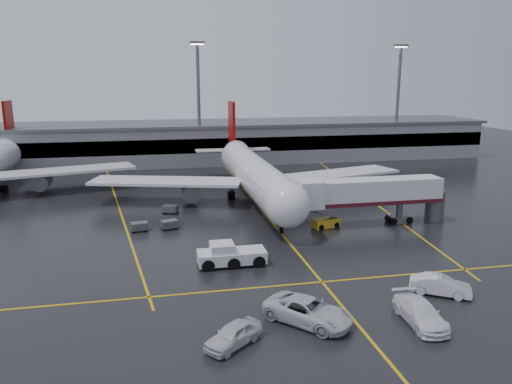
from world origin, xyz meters
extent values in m
plane|color=black|center=(0.00, 0.00, 0.00)|extent=(220.00, 220.00, 0.00)
cube|color=gold|center=(0.00, 0.00, 0.01)|extent=(0.25, 90.00, 0.02)
cube|color=gold|center=(0.00, -22.00, 0.01)|extent=(60.00, 0.25, 0.02)
cube|color=gold|center=(-20.00, 10.00, 0.01)|extent=(9.99, 69.35, 0.02)
cube|color=gold|center=(18.00, 10.00, 0.01)|extent=(7.57, 69.64, 0.02)
cube|color=gray|center=(0.00, 48.00, 4.00)|extent=(120.00, 18.00, 8.00)
cube|color=black|center=(0.00, 39.20, 4.50)|extent=(120.00, 0.40, 3.00)
cube|color=#595B60|center=(0.00, 48.00, 8.30)|extent=(122.00, 19.00, 0.60)
cylinder|color=#595B60|center=(-5.00, 42.00, 12.50)|extent=(0.70, 0.70, 25.00)
cube|color=#595B60|center=(-5.00, 42.00, 25.20)|extent=(3.00, 1.20, 0.50)
cube|color=#FFE5B2|center=(-5.00, 42.00, 24.90)|extent=(2.60, 0.90, 0.20)
cylinder|color=#595B60|center=(40.00, 42.00, 12.50)|extent=(0.70, 0.70, 25.00)
cube|color=#595B60|center=(40.00, 42.00, 25.20)|extent=(3.00, 1.20, 0.50)
cube|color=#FFE5B2|center=(40.00, 42.00, 24.90)|extent=(2.60, 0.90, 0.20)
cylinder|color=silver|center=(0.00, 8.00, 4.20)|extent=(5.20, 36.00, 5.20)
sphere|color=silver|center=(0.00, -10.00, 4.20)|extent=(5.20, 5.20, 5.20)
cone|color=silver|center=(0.00, 29.00, 4.80)|extent=(4.94, 8.00, 4.94)
cube|color=#8B0600|center=(0.00, 30.00, 9.70)|extent=(0.50, 5.50, 8.50)
cube|color=silver|center=(0.00, 29.00, 5.00)|extent=(14.00, 3.00, 0.25)
cube|color=silver|center=(-13.00, 10.00, 3.40)|extent=(22.80, 11.83, 0.40)
cube|color=silver|center=(13.00, 10.00, 3.40)|extent=(22.80, 11.83, 0.40)
cylinder|color=#595B60|center=(-9.50, 9.00, 2.00)|extent=(2.60, 4.50, 2.60)
cylinder|color=#595B60|center=(9.50, 9.00, 2.00)|extent=(2.60, 4.50, 2.60)
cylinder|color=#595B60|center=(0.00, -7.00, 1.00)|extent=(0.56, 0.56, 2.00)
cylinder|color=#595B60|center=(-3.20, 11.00, 1.00)|extent=(0.56, 0.56, 2.00)
cylinder|color=#595B60|center=(3.20, 11.00, 1.00)|extent=(0.56, 0.56, 2.00)
cylinder|color=black|center=(0.00, -7.00, 0.45)|extent=(0.40, 1.10, 1.10)
cylinder|color=black|center=(-3.20, 11.00, 0.55)|extent=(1.00, 1.40, 1.40)
cylinder|color=black|center=(3.20, 11.00, 0.55)|extent=(1.00, 1.40, 1.40)
cone|color=silver|center=(-42.00, 41.00, 4.80)|extent=(4.94, 8.00, 4.94)
cube|color=#8B0600|center=(-42.00, 42.00, 9.70)|extent=(0.50, 5.50, 8.50)
cube|color=silver|center=(-42.00, 41.00, 5.00)|extent=(14.00, 3.00, 0.25)
cube|color=silver|center=(-29.00, 22.00, 3.40)|extent=(22.80, 11.83, 0.40)
cylinder|color=#595B60|center=(-32.50, 21.00, 2.00)|extent=(2.60, 4.50, 2.60)
cylinder|color=#595B60|center=(-38.80, 23.00, 1.00)|extent=(0.56, 0.56, 2.00)
cylinder|color=black|center=(-38.80, 23.00, 0.55)|extent=(1.00, 1.40, 1.40)
cube|color=silver|center=(12.00, -6.00, 4.40)|extent=(18.00, 3.20, 3.00)
cube|color=#481018|center=(12.00, -6.00, 3.10)|extent=(18.00, 3.30, 0.50)
cube|color=silver|center=(3.80, -6.00, 4.40)|extent=(3.00, 3.40, 3.30)
cylinder|color=#595B60|center=(16.00, -6.00, 1.50)|extent=(0.80, 0.80, 3.00)
cube|color=#595B60|center=(16.00, -6.00, 0.45)|extent=(2.60, 1.60, 0.90)
cylinder|color=#595B60|center=(21.00, -6.00, 2.00)|extent=(2.40, 2.40, 4.00)
cylinder|color=black|center=(14.90, -6.00, 0.45)|extent=(0.90, 1.80, 0.90)
cylinder|color=black|center=(17.10, -6.00, 0.45)|extent=(0.90, 1.80, 0.90)
cube|color=silver|center=(-7.41, -16.04, 0.87)|extent=(6.77, 2.72, 1.16)
cube|color=silver|center=(-8.37, -16.04, 1.83)|extent=(2.32, 2.32, 0.97)
cube|color=black|center=(-8.37, -16.04, 1.83)|extent=(2.09, 2.09, 0.87)
cylinder|color=black|center=(-9.92, -16.04, 0.53)|extent=(1.26, 2.90, 1.26)
cylinder|color=black|center=(-7.41, -16.04, 0.53)|extent=(1.26, 2.90, 1.26)
cylinder|color=black|center=(-4.89, -16.03, 0.53)|extent=(1.26, 2.90, 1.26)
cube|color=gold|center=(6.13, -5.87, 0.53)|extent=(3.75, 2.34, 1.07)
cube|color=#595B60|center=(6.13, -5.87, 1.55)|extent=(3.48, 1.74, 1.22)
cylinder|color=black|center=(5.01, -6.18, 0.29)|extent=(1.10, 1.77, 0.68)
cylinder|color=black|center=(7.26, -5.56, 0.29)|extent=(1.10, 1.77, 0.68)
imported|color=silver|center=(-3.60, -29.04, 0.96)|extent=(7.03, 7.23, 1.92)
imported|color=white|center=(4.73, -30.84, 0.86)|extent=(2.62, 5.99, 1.71)
imported|color=silver|center=(9.08, -26.57, 0.84)|extent=(5.25, 4.23, 1.68)
imported|color=silver|center=(-9.69, -31.04, 0.80)|extent=(4.83, 4.38, 1.59)
cube|color=#595B60|center=(-13.08, -2.74, 0.65)|extent=(2.30, 1.85, 0.90)
cylinder|color=black|center=(-13.69, -3.46, 0.18)|extent=(0.40, 0.20, 0.40)
cylinder|color=black|center=(-12.17, -2.97, 0.18)|extent=(0.40, 0.20, 0.40)
cylinder|color=black|center=(-14.00, -2.51, 0.18)|extent=(0.40, 0.20, 0.40)
cylinder|color=black|center=(-12.47, -2.02, 0.18)|extent=(0.40, 0.20, 0.40)
cube|color=#595B60|center=(-16.72, -2.90, 0.65)|extent=(2.18, 1.59, 0.90)
cylinder|color=black|center=(-17.44, -3.51, 0.18)|extent=(0.40, 0.20, 0.40)
cylinder|color=black|center=(-15.86, -3.27, 0.18)|extent=(0.40, 0.20, 0.40)
cylinder|color=black|center=(-17.59, -2.52, 0.18)|extent=(0.40, 0.20, 0.40)
cylinder|color=black|center=(-16.01, -2.28, 0.18)|extent=(0.40, 0.20, 0.40)
cube|color=#595B60|center=(-12.72, 4.55, 0.65)|extent=(2.35, 1.98, 0.90)
cylinder|color=black|center=(-13.65, 4.41, 0.18)|extent=(0.40, 0.20, 0.40)
cylinder|color=black|center=(-12.18, 3.77, 0.18)|extent=(0.40, 0.20, 0.40)
cylinder|color=black|center=(-13.26, 5.32, 0.18)|extent=(0.40, 0.20, 0.40)
cylinder|color=black|center=(-11.79, 4.69, 0.18)|extent=(0.40, 0.20, 0.40)
camera|label=1|loc=(-14.46, -61.63, 18.24)|focal=34.36mm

